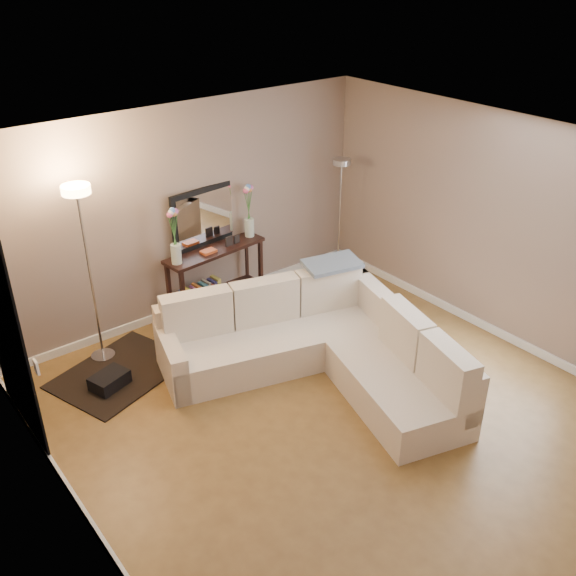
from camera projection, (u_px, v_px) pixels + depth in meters
floor at (338, 416)px, 6.37m from camera, size 5.00×5.50×0.01m
ceiling at (350, 160)px, 5.13m from camera, size 5.00×5.50×0.01m
wall_back at (187, 212)px, 7.66m from camera, size 5.00×0.02×2.60m
wall_left at (72, 414)px, 4.38m from camera, size 0.02×5.50×2.60m
wall_right at (510, 233)px, 7.11m from camera, size 0.02×5.50×2.60m
baseboard_back at (195, 304)px, 8.24m from camera, size 5.00×0.03×0.10m
baseboard_left at (101, 538)px, 4.99m from camera, size 0.03×5.50×0.10m
baseboard_right at (492, 329)px, 7.69m from camera, size 0.03×5.50×0.10m
doorway at (5, 332)px, 5.67m from camera, size 0.02×1.20×2.20m
switch_plate at (36, 367)px, 5.04m from camera, size 0.02×0.08×0.12m
sectional_sofa at (318, 345)px, 6.88m from camera, size 2.68×3.03×0.89m
throw_blanket at (332, 264)px, 7.25m from camera, size 0.71×0.51×0.09m
console_table at (211, 277)px, 7.99m from camera, size 1.37×0.50×0.82m
leaning_mirror at (204, 217)px, 7.80m from camera, size 0.95×0.14×0.74m
table_decor at (217, 248)px, 7.83m from camera, size 0.57×0.14×0.13m
flower_vase_left at (175, 240)px, 7.38m from camera, size 0.16×0.14×0.71m
flower_vase_right at (249, 215)px, 8.08m from camera, size 0.16×0.14×0.71m
floor_lamp_lit at (84, 241)px, 6.58m from camera, size 0.36×0.36×2.04m
floor_lamp_unlit at (340, 195)px, 8.53m from camera, size 0.27×0.27×1.67m
charcoal_rug at (120, 372)px, 6.99m from camera, size 1.57×1.36×0.02m
black_bag at (110, 384)px, 6.75m from camera, size 0.44×0.37×0.24m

